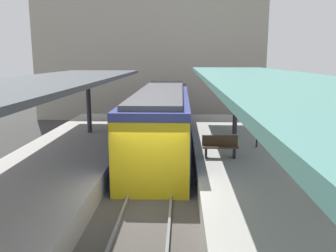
# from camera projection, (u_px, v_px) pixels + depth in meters

# --- Properties ---
(ground_plane) EXTENTS (80.00, 80.00, 0.00)m
(ground_plane) POSITION_uv_depth(u_px,v_px,m) (148.00, 215.00, 11.04)
(ground_plane) COLOR #383835
(platform_left) EXTENTS (4.40, 28.00, 1.00)m
(platform_left) POSITION_uv_depth(u_px,v_px,m) (28.00, 198.00, 11.09)
(platform_left) COLOR #ADA8A0
(platform_left) RESTS_ON ground_plane
(platform_right) EXTENTS (4.40, 28.00, 1.00)m
(platform_right) POSITION_uv_depth(u_px,v_px,m) (270.00, 202.00, 10.80)
(platform_right) COLOR #ADA8A0
(platform_right) RESTS_ON ground_plane
(track_ballast) EXTENTS (3.20, 28.00, 0.20)m
(track_ballast) POSITION_uv_depth(u_px,v_px,m) (148.00, 212.00, 11.02)
(track_ballast) COLOR #4C4742
(track_ballast) RESTS_ON ground_plane
(rail_near_side) EXTENTS (0.08, 28.00, 0.14)m
(rail_near_side) POSITION_uv_depth(u_px,v_px,m) (125.00, 206.00, 11.02)
(rail_near_side) COLOR slate
(rail_near_side) RESTS_ON track_ballast
(rail_far_side) EXTENTS (0.08, 28.00, 0.14)m
(rail_far_side) POSITION_uv_depth(u_px,v_px,m) (170.00, 207.00, 10.96)
(rail_far_side) COLOR slate
(rail_far_side) RESTS_ON track_ballast
(commuter_train) EXTENTS (2.78, 13.88, 3.10)m
(commuter_train) POSITION_uv_depth(u_px,v_px,m) (162.00, 119.00, 18.24)
(commuter_train) COLOR #38428C
(commuter_train) RESTS_ON track_ballast
(canopy_left) EXTENTS (4.18, 21.00, 3.11)m
(canopy_left) POSITION_uv_depth(u_px,v_px,m) (38.00, 84.00, 11.80)
(canopy_left) COLOR #333335
(canopy_left) RESTS_ON platform_left
(canopy_right) EXTENTS (4.18, 21.00, 3.30)m
(canopy_right) POSITION_uv_depth(u_px,v_px,m) (266.00, 79.00, 11.47)
(canopy_right) COLOR #333335
(canopy_right) RESTS_ON platform_right
(platform_bench) EXTENTS (1.40, 0.41, 0.86)m
(platform_bench) POSITION_uv_depth(u_px,v_px,m) (220.00, 146.00, 13.81)
(platform_bench) COLOR black
(platform_bench) RESTS_ON platform_right
(platform_sign) EXTENTS (0.90, 0.08, 2.21)m
(platform_sign) POSITION_uv_depth(u_px,v_px,m) (258.00, 111.00, 15.14)
(platform_sign) COLOR #262628
(platform_sign) RESTS_ON platform_right
(station_building_backdrop) EXTENTS (18.00, 6.00, 11.00)m
(station_building_backdrop) POSITION_uv_depth(u_px,v_px,m) (151.00, 51.00, 29.68)
(station_building_backdrop) COLOR #A89E8E
(station_building_backdrop) RESTS_ON ground_plane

